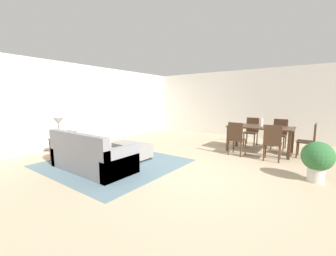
# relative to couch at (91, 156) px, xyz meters

# --- Properties ---
(ground_plane) EXTENTS (10.80, 10.80, 0.00)m
(ground_plane) POSITION_rel_couch_xyz_m (1.83, 1.11, -0.30)
(ground_plane) COLOR tan
(wall_back) EXTENTS (9.00, 0.12, 2.70)m
(wall_back) POSITION_rel_couch_xyz_m (1.83, 6.11, 1.05)
(wall_back) COLOR silver
(wall_back) RESTS_ON ground_plane
(wall_left) EXTENTS (0.12, 11.00, 2.70)m
(wall_left) POSITION_rel_couch_xyz_m (-2.67, 1.61, 1.05)
(wall_left) COLOR silver
(wall_left) RESTS_ON ground_plane
(area_rug) EXTENTS (3.00, 2.80, 0.01)m
(area_rug) POSITION_rel_couch_xyz_m (0.02, 0.60, -0.29)
(area_rug) COLOR slate
(area_rug) RESTS_ON ground_plane
(couch) EXTENTS (1.95, 0.90, 0.86)m
(couch) POSITION_rel_couch_xyz_m (0.00, 0.00, 0.00)
(couch) COLOR gray
(couch) RESTS_ON ground_plane
(ottoman_table) EXTENTS (1.10, 0.56, 0.40)m
(ottoman_table) POSITION_rel_couch_xyz_m (0.04, 1.15, -0.07)
(ottoman_table) COLOR gray
(ottoman_table) RESTS_ON ground_plane
(side_table) EXTENTS (0.40, 0.40, 0.57)m
(side_table) POSITION_rel_couch_xyz_m (-1.27, -0.03, 0.15)
(side_table) COLOR brown
(side_table) RESTS_ON ground_plane
(table_lamp) EXTENTS (0.26, 0.26, 0.53)m
(table_lamp) POSITION_rel_couch_xyz_m (-1.27, -0.03, 0.68)
(table_lamp) COLOR brown
(table_lamp) RESTS_ON side_table
(dining_table) EXTENTS (1.71, 0.95, 0.76)m
(dining_table) POSITION_rel_couch_xyz_m (2.62, 3.85, 0.37)
(dining_table) COLOR #422B1C
(dining_table) RESTS_ON ground_plane
(dining_chair_near_left) EXTENTS (0.43, 0.43, 0.92)m
(dining_chair_near_left) POSITION_rel_couch_xyz_m (2.19, 3.04, 0.22)
(dining_chair_near_left) COLOR #422B1C
(dining_chair_near_left) RESTS_ON ground_plane
(dining_chair_near_right) EXTENTS (0.43, 0.43, 0.92)m
(dining_chair_near_right) POSITION_rel_couch_xyz_m (3.09, 3.03, 0.22)
(dining_chair_near_right) COLOR #422B1C
(dining_chair_near_right) RESTS_ON ground_plane
(dining_chair_far_left) EXTENTS (0.41, 0.41, 0.92)m
(dining_chair_far_left) POSITION_rel_couch_xyz_m (2.16, 4.71, 0.22)
(dining_chair_far_left) COLOR #422B1C
(dining_chair_far_left) RESTS_ON ground_plane
(dining_chair_far_right) EXTENTS (0.41, 0.41, 0.92)m
(dining_chair_far_right) POSITION_rel_couch_xyz_m (3.01, 4.70, 0.22)
(dining_chair_far_right) COLOR #422B1C
(dining_chair_far_right) RESTS_ON ground_plane
(dining_chair_head_east) EXTENTS (0.41, 0.41, 0.92)m
(dining_chair_head_east) POSITION_rel_couch_xyz_m (3.83, 3.88, 0.22)
(dining_chair_head_east) COLOR #422B1C
(dining_chair_head_east) RESTS_ON ground_plane
(vase_centerpiece) EXTENTS (0.09, 0.09, 0.24)m
(vase_centerpiece) POSITION_rel_couch_xyz_m (2.64, 3.82, 0.58)
(vase_centerpiece) COLOR silver
(vase_centerpiece) RESTS_ON dining_table
(potted_plant) EXTENTS (0.55, 0.55, 0.76)m
(potted_plant) POSITION_rel_couch_xyz_m (4.01, 2.07, 0.15)
(potted_plant) COLOR beige
(potted_plant) RESTS_ON ground_plane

